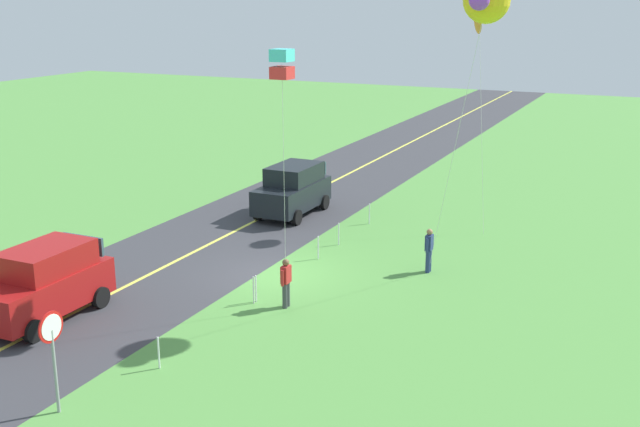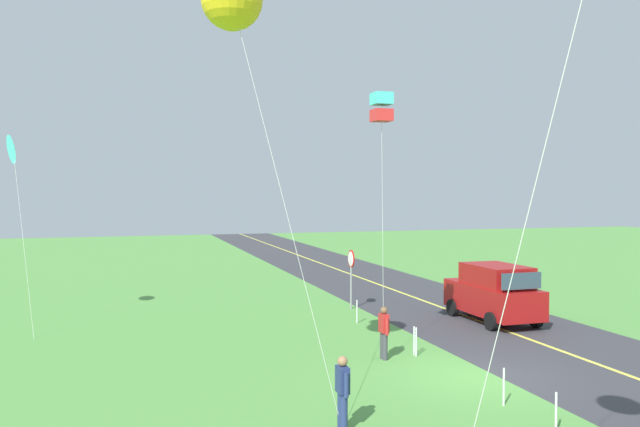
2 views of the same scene
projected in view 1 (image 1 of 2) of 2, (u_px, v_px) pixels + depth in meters
ground_plane at (274, 276)px, 27.74m from camera, size 120.00×120.00×0.10m
asphalt_road at (180, 259)px, 29.35m from camera, size 120.00×7.00×0.00m
road_centre_stripe at (180, 259)px, 29.35m from camera, size 120.00×0.16×0.00m
car_suv_foreground at (44, 282)px, 23.70m from camera, size 4.40×2.12×2.24m
car_parked_west_near at (293, 189)px, 35.16m from camera, size 4.40×2.12×2.24m
stop_sign at (52, 342)px, 18.06m from camera, size 0.76×0.08×2.56m
person_adult_near at (286, 281)px, 24.61m from camera, size 0.58×0.22×1.60m
person_adult_companion at (429, 249)px, 27.78m from camera, size 0.58×0.22×1.60m
kite_red_low at (282, 65)px, 22.66m from camera, size 0.56×0.56×8.05m
kite_blue_mid at (486, 0)px, 23.02m from camera, size 3.04×2.72×10.11m
kite_green_far at (480, 21)px, 32.26m from camera, size 2.38×1.51×9.12m
fence_post_0 at (369, 214)px, 33.82m from camera, size 0.05×0.05×0.90m
fence_post_1 at (339, 234)px, 30.93m from camera, size 0.05×0.05×0.90m
fence_post_2 at (318, 247)px, 29.27m from camera, size 0.05×0.05×0.90m
fence_post_3 at (256, 289)px, 25.14m from camera, size 0.05×0.05×0.90m
fence_post_4 at (254, 290)px, 25.01m from camera, size 0.05×0.05×0.90m
fence_post_5 at (159, 353)px, 20.61m from camera, size 0.05×0.05×0.90m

